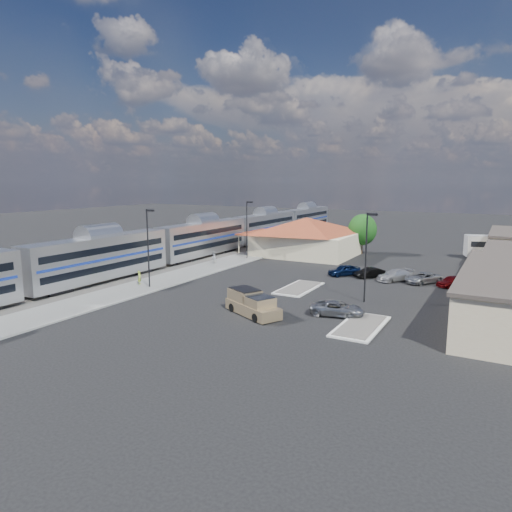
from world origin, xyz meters
The scene contains 23 objects.
ground centered at (0.00, 0.00, 0.00)m, with size 280.00×280.00×0.00m, color black.
railbed centered at (-21.00, 8.00, 0.06)m, with size 16.00×100.00×0.12m, color #4C4944.
platform centered at (-12.00, 6.00, 0.09)m, with size 5.50×92.00×0.18m, color gray.
passenger_train centered at (-18.00, 14.38, 2.87)m, with size 3.00×104.00×5.55m.
freight_cars centered at (-24.00, 7.40, 1.93)m, with size 2.80×46.00×4.00m.
station_depot centered at (-4.56, 24.00, 3.13)m, with size 18.35×12.24×6.20m.
traffic_island_south centered at (4.00, 2.00, 0.10)m, with size 3.30×7.50×0.21m.
traffic_island_north centered at (14.00, -8.00, 0.10)m, with size 3.30×7.50×0.21m.
lamp_plat_s centered at (-10.90, -6.00, 5.34)m, with size 1.08×0.25×9.00m.
lamp_plat_n centered at (-10.90, 16.00, 5.34)m, with size 1.08×0.25×9.00m.
lamp_lot centered at (12.10, 0.00, 5.34)m, with size 1.08×0.25×9.00m.
tree_depot centered at (3.00, 30.00, 4.02)m, with size 4.71×4.71×6.63m.
pickup_truck centered at (4.40, -9.36, 1.00)m, with size 6.45×4.75×2.11m.
suv centered at (11.18, -5.85, 0.68)m, with size 2.25×4.88×1.36m, color #929499.
coach_bus centered at (24.00, 34.96, 2.13)m, with size 11.76×5.88×3.70m.
person_a centered at (-12.87, -5.59, 0.99)m, with size 0.59×0.39×1.62m, color #B3D141.
person_b centered at (-13.03, 9.77, 1.07)m, with size 0.86×0.67×1.77m, color silver.
parked_car_a centered at (6.10, 11.50, 0.72)m, with size 1.70×4.23×1.44m, color #0C1A3C.
parked_car_b centered at (9.30, 11.80, 0.64)m, with size 1.36×3.91×1.29m, color black.
parked_car_c centered at (12.50, 11.50, 0.70)m, with size 1.95×4.79×1.39m, color silver.
parked_car_d centered at (15.70, 11.80, 0.66)m, with size 2.18×4.72×1.31m, color gray.
parked_car_e centered at (18.90, 11.50, 0.65)m, with size 1.53×3.80×1.30m, color maroon.
parked_car_f centered at (22.10, 11.80, 0.67)m, with size 1.42×4.08×1.34m, color black.
Camera 1 is at (24.16, -44.25, 12.14)m, focal length 32.00 mm.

